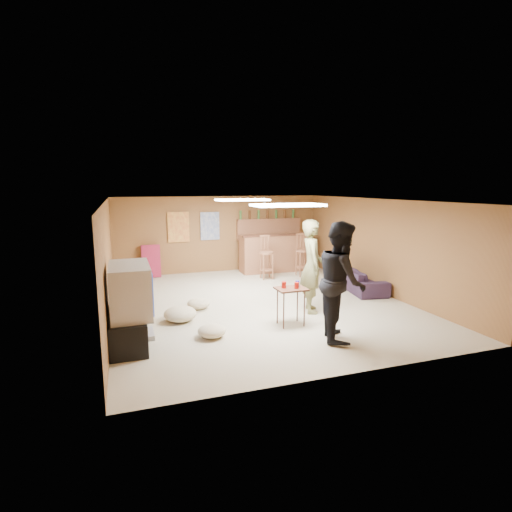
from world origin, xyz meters
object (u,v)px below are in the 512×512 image
object	(u,v)px
person_olive	(312,266)
sofa	(360,279)
tv_body	(130,290)
bar_counter	(274,253)
tray_table	(291,307)
person_black	(341,281)

from	to	relation	value
person_olive	sofa	size ratio (longest dim) A/B	1.02
tv_body	bar_counter	distance (m)	6.09
bar_counter	tray_table	xyz separation A→B (m)	(-1.40, -4.42, -0.20)
tray_table	tv_body	bearing A→B (deg)	-179.37
tv_body	sofa	world-z (taller)	tv_body
sofa	bar_counter	bearing A→B (deg)	33.70
person_olive	person_black	distance (m)	1.46
person_black	sofa	world-z (taller)	person_black
person_olive	tray_table	xyz separation A→B (m)	(-0.71, -0.61, -0.58)
bar_counter	person_olive	bearing A→B (deg)	-100.30
tv_body	person_black	distance (m)	3.36
person_black	sofa	bearing A→B (deg)	-17.57
tv_body	tray_table	xyz separation A→B (m)	(2.75, 0.03, -0.55)
person_olive	tray_table	bearing A→B (deg)	146.95
bar_counter	person_olive	distance (m)	3.89
tv_body	sofa	size ratio (longest dim) A/B	0.61
bar_counter	sofa	world-z (taller)	bar_counter
tv_body	person_olive	size ratio (longest dim) A/B	0.59
sofa	tray_table	xyz separation A→B (m)	(-2.60, -1.77, 0.08)
bar_counter	person_black	size ratio (longest dim) A/B	1.03
sofa	tray_table	world-z (taller)	tray_table
tv_body	person_olive	world-z (taller)	person_olive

